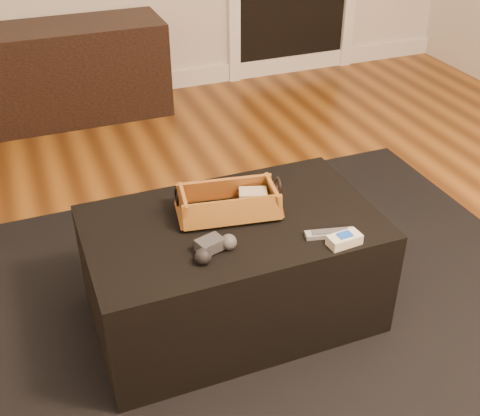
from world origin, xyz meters
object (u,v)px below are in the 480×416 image
object	(u,v)px
game_controller	(214,247)
silver_remote	(330,233)
cream_gadget	(344,240)
wicker_basket	(228,204)
ottoman	(233,269)
tv_remote	(224,211)
media_cabinet	(44,75)

from	to	relation	value
game_controller	silver_remote	distance (m)	0.39
game_controller	cream_gadget	world-z (taller)	game_controller
wicker_basket	game_controller	distance (m)	0.23
wicker_basket	silver_remote	xyz separation A→B (m)	(0.27, -0.24, -0.03)
cream_gadget	ottoman	bearing A→B (deg)	138.26
ottoman	tv_remote	size ratio (longest dim) A/B	5.38
wicker_basket	media_cabinet	bearing A→B (deg)	101.84
media_cabinet	tv_remote	size ratio (longest dim) A/B	7.84
wicker_basket	cream_gadget	distance (m)	0.41
silver_remote	cream_gadget	bearing A→B (deg)	-72.48
wicker_basket	cream_gadget	size ratio (longest dim) A/B	3.35
media_cabinet	cream_gadget	bearing A→B (deg)	-73.08
tv_remote	silver_remote	distance (m)	0.37
media_cabinet	silver_remote	xyz separation A→B (m)	(0.69, -2.27, 0.15)
ottoman	silver_remote	xyz separation A→B (m)	(0.27, -0.20, 0.22)
wicker_basket	cream_gadget	xyz separation A→B (m)	(0.28, -0.30, -0.02)
ottoman	cream_gadget	bearing A→B (deg)	-41.74
media_cabinet	cream_gadget	world-z (taller)	media_cabinet
ottoman	cream_gadget	size ratio (longest dim) A/B	8.89
ottoman	game_controller	distance (m)	0.30
silver_remote	wicker_basket	bearing A→B (deg)	137.51
game_controller	silver_remote	xyz separation A→B (m)	(0.39, -0.05, -0.02)
media_cabinet	wicker_basket	world-z (taller)	media_cabinet
wicker_basket	game_controller	size ratio (longest dim) A/B	2.26
cream_gadget	silver_remote	bearing A→B (deg)	107.52
cream_gadget	media_cabinet	bearing A→B (deg)	106.92
tv_remote	game_controller	xyz separation A→B (m)	(-0.10, -0.19, 0.00)
media_cabinet	game_controller	bearing A→B (deg)	-82.27
ottoman	game_controller	size ratio (longest dim) A/B	5.99
ottoman	silver_remote	bearing A→B (deg)	-36.34
media_cabinet	wicker_basket	size ratio (longest dim) A/B	3.87
tv_remote	cream_gadget	bearing A→B (deg)	-40.65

